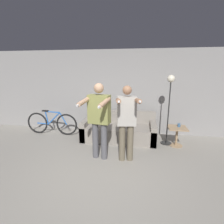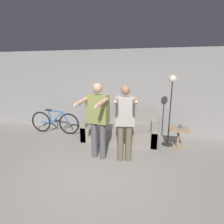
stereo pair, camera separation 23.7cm
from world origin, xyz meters
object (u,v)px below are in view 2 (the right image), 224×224
bicycle (55,122)px  couch (120,131)px  floor_lamp (171,97)px  cup (181,126)px  person_right (125,119)px  cat (127,108)px  side_table (178,134)px  person_left (98,116)px

bicycle → couch: bearing=-1.5°
floor_lamp → bicycle: floor_lamp is taller
cup → person_right: bearing=-141.2°
cat → side_table: 1.61m
cat → person_left: bearing=-105.8°
floor_lamp → couch: bearing=175.9°
couch → cup: size_ratio=23.23×
person_left → bicycle: (-1.85, 1.26, -0.65)m
side_table → cup: size_ratio=5.78×
side_table → cup: cup is taller
couch → cat: size_ratio=5.14×
couch → floor_lamp: floor_lamp is taller
couch → person_left: (-0.29, -1.21, 0.74)m
cat → bicycle: (-2.28, -0.28, -0.51)m
couch → cat: (0.14, 0.34, 0.61)m
person_left → cup: size_ratio=19.11×
person_left → bicycle: bearing=154.9°
couch → person_right: size_ratio=1.25×
person_right → cat: person_right is taller
person_right → side_table: person_right is taller
person_right → floor_lamp: floor_lamp is taller
side_table → bicycle: (-3.72, 0.26, -0.02)m
person_right → floor_lamp: size_ratio=0.90×
cup → bicycle: size_ratio=0.05×
person_right → floor_lamp: bearing=38.1°
couch → bicycle: (-2.14, 0.06, 0.09)m
person_left → cat: 1.61m
person_right → cat: size_ratio=4.13×
person_right → side_table: size_ratio=3.23×
couch → cup: (1.62, -0.16, 0.30)m
couch → person_left: person_left is taller
floor_lamp → side_table: 0.98m
couch → person_right: person_right is taller
person_left → person_right: person_left is taller
side_table → bicycle: bearing=176.0°
couch → floor_lamp: 1.71m
couch → cat: cat is taller
floor_lamp → side_table: size_ratio=3.59×
side_table → cat: bearing=159.1°
couch → floor_lamp: (1.34, -0.10, 1.06)m
floor_lamp → bicycle: size_ratio=1.12×
floor_lamp → bicycle: 3.61m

